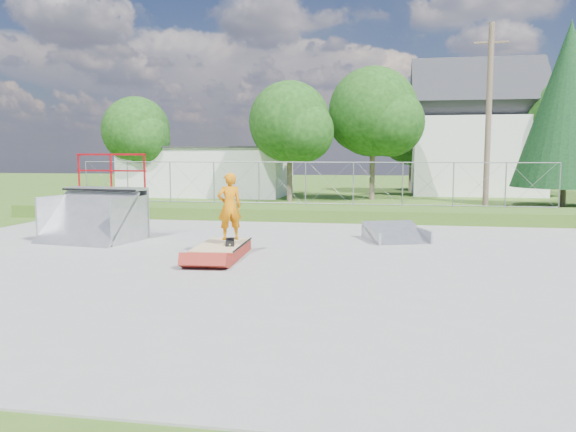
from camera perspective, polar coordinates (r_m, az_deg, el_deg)
name	(u,v)px	position (r m, az deg, el deg)	size (l,w,h in m)	color
ground	(241,263)	(13.52, -4.75, -4.79)	(120.00, 120.00, 0.00)	#355A19
concrete_pad	(241,262)	(13.51, -4.75, -4.71)	(20.00, 16.00, 0.04)	gray
grass_berm	(302,213)	(22.70, 1.41, 0.32)	(24.00, 3.00, 0.50)	#355A19
grind_box	(222,251)	(14.29, -6.76, -3.52)	(1.22, 2.33, 0.34)	maroon
quarter_pipe	(90,198)	(17.59, -19.48, 1.72)	(2.61, 2.21, 2.61)	#96989D
flat_bank_ramp	(396,233)	(17.03, 10.93, -1.76)	(1.62, 1.73, 0.50)	#96989D
skateboard	(230,242)	(14.23, -5.92, -2.69)	(0.22, 0.80, 0.02)	black
skater	(230,209)	(14.12, -5.96, 0.68)	(0.61, 0.40, 1.68)	#CD6E06
concrete_stairs	(98,208)	(24.70, -18.78, 0.82)	(1.50, 1.60, 0.80)	gray
chain_link_fence	(305,183)	(23.60, 1.79, 3.35)	(20.00, 0.06, 1.80)	gray
utility_building_flat	(209,172)	(36.66, -8.04, 4.46)	(10.00, 6.00, 3.00)	silver
gable_house	(475,136)	(39.24, 18.48, 7.73)	(8.40, 6.08, 8.94)	silver
utility_pole	(488,121)	(25.19, 19.69, 9.09)	(0.24, 0.24, 8.00)	brown
tree_left_near	(294,125)	(31.13, 0.56, 9.26)	(4.76, 4.48, 6.65)	brown
tree_center	(378,115)	(32.72, 9.14, 10.10)	(5.44, 5.12, 7.60)	brown
tree_left_far	(139,133)	(36.05, -14.95, 8.16)	(4.42, 4.16, 6.18)	brown
tree_right_far	(572,122)	(38.26, 26.90, 8.48)	(5.10, 4.80, 7.12)	brown
tree_back_mid	(415,140)	(40.73, 12.77, 7.54)	(4.08, 3.84, 5.70)	brown
conifer_tree	(568,104)	(31.13, 26.54, 10.12)	(5.04, 5.04, 9.10)	brown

